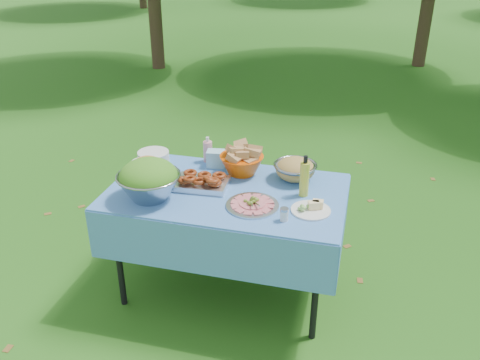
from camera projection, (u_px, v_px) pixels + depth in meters
The scene contains 14 objects.
ground at pixel (228, 288), 3.49m from camera, with size 80.00×80.00×0.00m, color #10380A.
picnic_table at pixel (227, 242), 3.32m from camera, with size 1.46×0.86×0.76m, color #84B3FF.
salad_bowl at pixel (149, 180), 3.01m from camera, with size 0.38×0.38×0.25m, color #9A9CA2, non-canonical shape.
pasta_bowl_white at pixel (147, 166), 3.32m from camera, with size 0.22×0.22×0.13m, color silver, non-canonical shape.
plate_stack at pixel (153, 156), 3.53m from camera, with size 0.22×0.22×0.07m, color silver.
wipes_box at pixel (216, 159), 3.44m from camera, with size 0.12×0.09×0.11m, color #9AD6EA.
sanitizer_bottle at pixel (208, 149), 3.50m from camera, with size 0.06×0.06×0.18m, color pink.
bread_bowl at pixel (242, 160), 3.33m from camera, with size 0.29×0.29×0.19m, color #DD4D04, non-canonical shape.
pasta_bowl_steel at pixel (295, 169), 3.26m from camera, with size 0.27×0.27×0.15m, color #9A9CA2, non-canonical shape.
fried_tray at pixel (202, 181), 3.18m from camera, with size 0.33×0.23×0.08m, color silver.
charcuterie_platter at pixel (252, 201), 2.96m from camera, with size 0.31×0.31×0.07m, color #B7BBC0.
oil_bottle at pixel (305, 176), 3.04m from camera, with size 0.06×0.06×0.26m, color gold.
cheese_plate at pixel (311, 206), 2.91m from camera, with size 0.23×0.23×0.06m, color silver.
shaker at pixel (284, 214), 2.81m from camera, with size 0.05×0.05×0.08m, color silver.
Camera 1 is at (0.78, -2.68, 2.24)m, focal length 38.00 mm.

